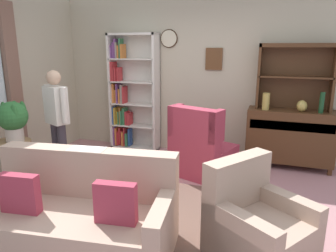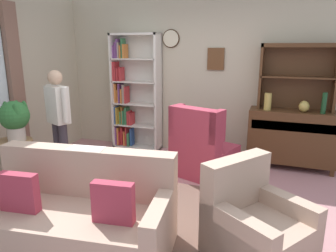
% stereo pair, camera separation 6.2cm
% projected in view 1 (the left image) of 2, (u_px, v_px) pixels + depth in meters
% --- Properties ---
extents(ground_plane, '(5.40, 4.60, 0.02)m').
position_uv_depth(ground_plane, '(155.00, 205.00, 3.81)').
color(ground_plane, '#B27A7F').
extents(wall_back, '(5.00, 0.09, 2.80)m').
position_uv_depth(wall_back, '(198.00, 74.00, 5.41)').
color(wall_back, '#BCB299').
rests_on(wall_back, ground_plane).
extents(area_rug, '(2.27, 1.96, 0.01)m').
position_uv_depth(area_rug, '(162.00, 220.00, 3.47)').
color(area_rug, brown).
rests_on(area_rug, ground_plane).
extents(bookshelf, '(0.90, 0.30, 2.10)m').
position_uv_depth(bookshelf, '(130.00, 96.00, 5.72)').
color(bookshelf, silver).
rests_on(bookshelf, ground_plane).
extents(sideboard, '(1.30, 0.45, 0.92)m').
position_uv_depth(sideboard, '(289.00, 136.00, 4.90)').
color(sideboard, '#4C2D19').
rests_on(sideboard, ground_plane).
extents(sideboard_hutch, '(1.10, 0.26, 1.00)m').
position_uv_depth(sideboard_hutch, '(296.00, 68.00, 4.74)').
color(sideboard_hutch, '#4C2D19').
rests_on(sideboard_hutch, sideboard).
extents(vase_tall, '(0.11, 0.11, 0.26)m').
position_uv_depth(vase_tall, '(266.00, 101.00, 4.81)').
color(vase_tall, tan).
rests_on(vase_tall, sideboard).
extents(vase_round, '(0.15, 0.15, 0.17)m').
position_uv_depth(vase_round, '(302.00, 106.00, 4.67)').
color(vase_round, tan).
rests_on(vase_round, sideboard).
extents(bottle_wine, '(0.07, 0.07, 0.31)m').
position_uv_depth(bottle_wine, '(322.00, 103.00, 4.56)').
color(bottle_wine, '#194223').
rests_on(bottle_wine, sideboard).
extents(couch_floral, '(1.90, 1.08, 0.90)m').
position_uv_depth(couch_floral, '(78.00, 217.00, 2.93)').
color(couch_floral, tan).
rests_on(couch_floral, ground_plane).
extents(armchair_floral, '(1.07, 1.06, 0.88)m').
position_uv_depth(armchair_floral, '(257.00, 226.00, 2.83)').
color(armchair_floral, tan).
rests_on(armchair_floral, ground_plane).
extents(wingback_chair, '(0.99, 1.01, 1.05)m').
position_uv_depth(wingback_chair, '(201.00, 150.00, 4.61)').
color(wingback_chair, '#A33347').
rests_on(wingback_chair, ground_plane).
extents(plant_stand, '(0.52, 0.52, 0.64)m').
position_uv_depth(plant_stand, '(12.00, 159.00, 4.20)').
color(plant_stand, '#997047').
rests_on(plant_stand, ground_plane).
extents(potted_plant_large, '(0.39, 0.39, 0.54)m').
position_uv_depth(potted_plant_large, '(13.00, 118.00, 4.09)').
color(potted_plant_large, beige).
rests_on(potted_plant_large, plant_stand).
extents(potted_plant_small, '(0.20, 0.20, 0.27)m').
position_uv_depth(potted_plant_small, '(45.00, 169.00, 4.50)').
color(potted_plant_small, beige).
rests_on(potted_plant_small, ground_plane).
extents(person_reading, '(0.51, 0.32, 1.56)m').
position_uv_depth(person_reading, '(57.00, 117.00, 4.38)').
color(person_reading, '#38333D').
rests_on(person_reading, ground_plane).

